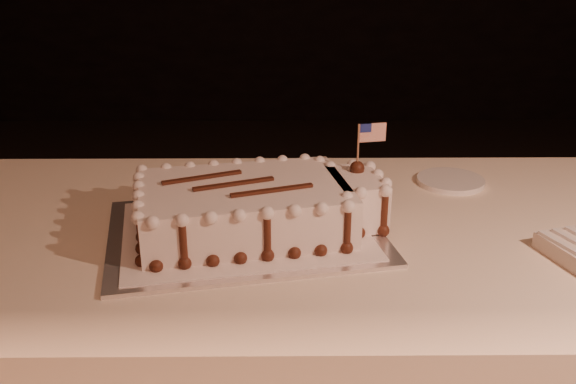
{
  "coord_description": "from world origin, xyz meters",
  "views": [
    {
      "loc": [
        -0.08,
        -0.5,
        1.27
      ],
      "look_at": [
        -0.07,
        0.57,
        0.83
      ],
      "focal_mm": 40.0,
      "sensor_mm": 36.0,
      "label": 1
    }
  ],
  "objects": [
    {
      "name": "cake_board",
      "position": [
        -0.15,
        0.57,
        0.75
      ],
      "size": [
        0.56,
        0.46,
        0.01
      ],
      "primitive_type": "cube",
      "rotation": [
        0.0,
        0.0,
        0.19
      ],
      "color": "silver",
      "rests_on": "banquet_table"
    },
    {
      "name": "sheet_cake",
      "position": [
        -0.12,
        0.58,
        0.8
      ],
      "size": [
        0.48,
        0.32,
        0.19
      ],
      "color": "white",
      "rests_on": "doily"
    },
    {
      "name": "doily",
      "position": [
        -0.15,
        0.57,
        0.76
      ],
      "size": [
        0.5,
        0.42,
        0.0
      ],
      "primitive_type": "cube",
      "rotation": [
        0.0,
        0.0,
        0.19
      ],
      "color": "white",
      "rests_on": "cake_board"
    },
    {
      "name": "side_plate",
      "position": [
        0.3,
        0.83,
        0.76
      ],
      "size": [
        0.15,
        0.15,
        0.01
      ],
      "primitive_type": "cylinder",
      "color": "white",
      "rests_on": "banquet_table"
    }
  ]
}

